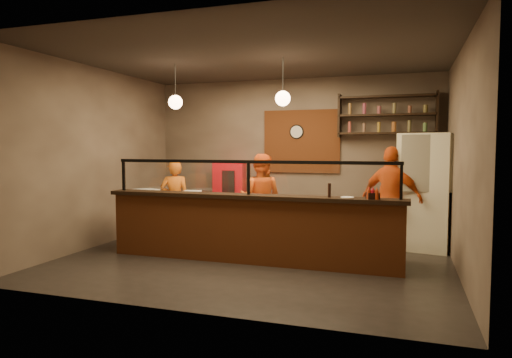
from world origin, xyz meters
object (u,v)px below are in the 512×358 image
(condiment_caddy, at_px, (373,196))
(pizza_dough, at_px, (281,203))
(wall_clock, at_px, (297,132))
(cook_left, at_px, (175,200))
(cook_right, at_px, (391,199))
(fridge, at_px, (425,192))
(cook_mid, at_px, (260,199))
(red_cooler, at_px, (230,197))
(pepper_mill, at_px, (329,190))

(condiment_caddy, bearing_deg, pizza_dough, 163.39)
(wall_clock, xyz_separation_m, cook_left, (-2.05, -1.49, -1.33))
(wall_clock, xyz_separation_m, cook_right, (1.95, -1.18, -1.20))
(fridge, bearing_deg, pizza_dough, -135.42)
(wall_clock, distance_m, condiment_caddy, 3.45)
(wall_clock, relative_size, cook_right, 0.17)
(condiment_caddy, bearing_deg, wall_clock, 121.90)
(wall_clock, distance_m, cook_mid, 1.85)
(wall_clock, bearing_deg, red_cooler, -167.31)
(cook_mid, relative_size, red_cooler, 1.13)
(cook_left, bearing_deg, pizza_dough, 138.30)
(cook_left, relative_size, cook_mid, 0.92)
(cook_left, height_order, pepper_mill, cook_left)
(wall_clock, relative_size, fridge, 0.15)
(condiment_caddy, xyz_separation_m, pepper_mill, (-0.61, 0.03, 0.06))
(red_cooler, relative_size, pizza_dough, 2.57)
(cook_right, distance_m, pizza_dough, 2.04)
(fridge, relative_size, pepper_mill, 9.98)
(pizza_dough, height_order, pepper_mill, pepper_mill)
(red_cooler, distance_m, pepper_mill, 3.55)
(fridge, relative_size, pizza_dough, 3.55)
(red_cooler, distance_m, condiment_caddy, 4.01)
(wall_clock, bearing_deg, condiment_caddy, -58.10)
(condiment_caddy, relative_size, pepper_mill, 0.81)
(red_cooler, height_order, pizza_dough, red_cooler)
(red_cooler, bearing_deg, wall_clock, 1.89)
(fridge, bearing_deg, cook_left, -161.91)
(cook_left, xyz_separation_m, pepper_mill, (3.18, -1.28, 0.40))
(cook_left, distance_m, fridge, 4.60)
(red_cooler, xyz_separation_m, pizza_dough, (1.68, -2.06, 0.18))
(cook_mid, distance_m, condiment_caddy, 2.63)
(cook_left, relative_size, pizza_dough, 2.69)
(red_cooler, height_order, condiment_caddy, red_cooler)
(wall_clock, distance_m, fridge, 2.87)
(pizza_dough, bearing_deg, wall_clock, 97.25)
(cook_left, bearing_deg, cook_right, 163.37)
(cook_right, bearing_deg, fridge, -133.03)
(cook_left, xyz_separation_m, pizza_dough, (2.35, -0.88, 0.14))
(cook_left, bearing_deg, fridge, 166.43)
(cook_mid, distance_m, red_cooler, 1.40)
(wall_clock, bearing_deg, cook_mid, -106.48)
(red_cooler, bearing_deg, fridge, -19.26)
(wall_clock, distance_m, pizza_dough, 2.67)
(wall_clock, height_order, cook_right, wall_clock)
(pizza_dough, height_order, condiment_caddy, condiment_caddy)
(wall_clock, relative_size, cook_mid, 0.18)
(cook_mid, distance_m, fridge, 2.92)
(cook_left, height_order, condiment_caddy, cook_left)
(pizza_dough, relative_size, pepper_mill, 2.81)
(wall_clock, relative_size, cook_left, 0.20)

